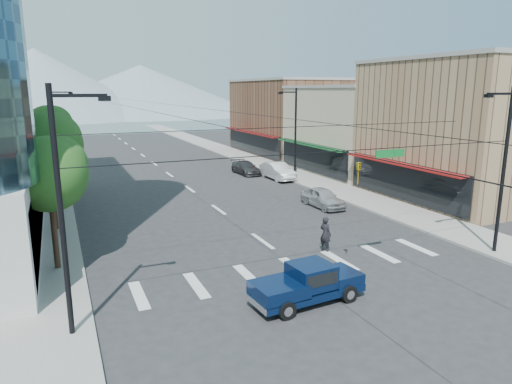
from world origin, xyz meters
TOP-DOWN VIEW (x-y plane):
  - ground at (0.00, 0.00)m, footprint 160.00×160.00m
  - sidewalk_left at (-12.00, 40.00)m, footprint 4.00×120.00m
  - sidewalk_right at (12.00, 40.00)m, footprint 4.00×120.00m
  - shop_near at (20.00, 10.00)m, footprint 12.00×14.00m
  - shop_mid at (20.00, 24.00)m, footprint 12.00×14.00m
  - shop_far at (20.00, 40.00)m, footprint 12.00×18.00m
  - clock_tower at (-16.50, 62.00)m, footprint 4.80×4.80m
  - mountain_left at (-15.00, 150.00)m, footprint 80.00×80.00m
  - mountain_right at (20.00, 160.00)m, footprint 90.00×90.00m
  - tree_near at (-11.07, 6.10)m, footprint 3.65×3.64m
  - tree_midnear at (-11.07, 13.10)m, footprint 4.09×4.09m
  - tree_midfar at (-11.07, 20.10)m, footprint 3.65×3.64m
  - tree_far at (-11.07, 27.10)m, footprint 4.09×4.09m
  - signal_rig at (0.19, -1.00)m, footprint 21.80×0.20m
  - lamp_pole_nw at (-10.67, 30.00)m, footprint 2.00×0.25m
  - lamp_pole_ne at (10.67, 22.00)m, footprint 2.00×0.25m
  - pickup_truck at (-1.61, -2.03)m, footprint 5.10×2.27m
  - pedestrian at (2.50, 3.08)m, footprint 0.69×0.84m
  - parked_car_near at (7.60, 11.56)m, footprint 1.85×4.40m
  - parked_car_mid at (9.40, 23.02)m, footprint 1.89×5.14m
  - parked_car_far at (7.60, 27.06)m, footprint 2.10×4.75m

SIDE VIEW (x-z plane):
  - ground at x=0.00m, z-range 0.00..0.00m
  - sidewalk_left at x=-12.00m, z-range 0.00..0.15m
  - sidewalk_right at x=12.00m, z-range 0.00..0.15m
  - parked_car_far at x=7.60m, z-range 0.00..1.35m
  - parked_car_near at x=7.60m, z-range 0.00..1.49m
  - parked_car_mid at x=9.40m, z-range 0.00..1.68m
  - pickup_truck at x=-1.61m, z-range 0.04..1.72m
  - pedestrian at x=2.50m, z-range 0.00..1.98m
  - shop_mid at x=20.00m, z-range 0.00..9.00m
  - signal_rig at x=0.19m, z-range 0.14..9.14m
  - lamp_pole_nw at x=-10.67m, z-range 0.44..9.44m
  - lamp_pole_ne at x=10.67m, z-range 0.44..9.44m
  - tree_near at x=-11.07m, z-range 1.64..8.34m
  - tree_midfar at x=-11.07m, z-range 1.64..8.34m
  - shop_far at x=20.00m, z-range 0.00..10.00m
  - shop_near at x=20.00m, z-range 0.00..11.00m
  - tree_midnear at x=-11.07m, z-range 1.83..9.35m
  - tree_far at x=-11.07m, z-range 1.83..9.35m
  - mountain_right at x=20.00m, z-range 0.00..18.00m
  - clock_tower at x=-16.50m, z-range 0.44..20.84m
  - mountain_left at x=-15.00m, z-range 0.00..22.00m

